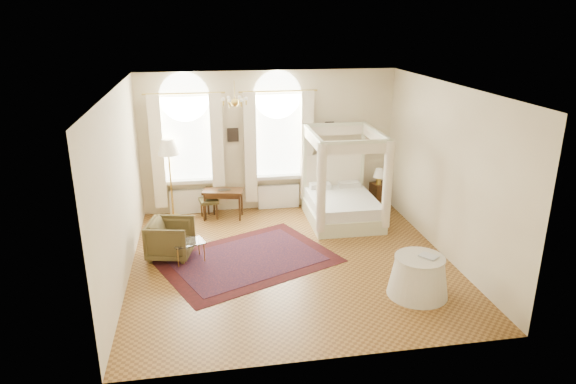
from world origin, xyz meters
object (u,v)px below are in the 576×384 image
Objects in this scene: side_table at (418,276)px; floor_lamp at (168,151)px; writing_desk at (223,194)px; armchair at (171,239)px; stool at (209,202)px; nightstand at (379,194)px; canopy_bed at (343,201)px; coffee_table at (188,244)px.

floor_lamp is at bearing 134.54° from side_table.
armchair is at bearing -120.59° from writing_desk.
nightstand is at bearing 2.42° from stool.
side_table is at bearing -83.63° from canopy_bed.
canopy_bed reaches higher than stool.
coffee_table is (-4.63, -2.36, 0.08)m from nightstand.
canopy_bed is 3.08m from stool.
stool is 2.08m from armchair.
stool is 0.56× the size of armchair.
armchair is at bearing -112.03° from stool.
stool is at bearing 166.65° from canopy_bed.
side_table is (3.37, -4.09, -0.04)m from stool.
armchair is 0.42m from coffee_table.
canopy_bed reaches higher than floor_lamp.
floor_lamp reaches higher than stool.
side_table reaches higher than nightstand.
coffee_table is at bearing -156.84° from canopy_bed.
writing_desk is 2.29m from coffee_table.
writing_desk is at bearing -10.35° from floor_lamp.
floor_lamp reaches higher than coffee_table.
canopy_bed is 2.06× the size of side_table.
writing_desk is 1.45× the size of coffee_table.
nightstand is 0.68× the size of armchair.
canopy_bed reaches higher than coffee_table.
nightstand is 4.35m from side_table.
canopy_bed is 4.08m from floor_lamp.
coffee_table is at bearing -153.02° from nightstand.
coffee_table is (0.34, -0.26, -0.02)m from armchair.
side_table is at bearing -45.46° from floor_lamp.
nightstand is 1.20× the size of stool.
floor_lamp reaches higher than writing_desk.
writing_desk is 5.07m from side_table.
side_table reaches higher than stool.
stool reaches higher than coffee_table.
floor_lamp is at bearing 180.00° from nightstand.
nightstand is at bearing 26.98° from coffee_table.
writing_desk is at bearing 165.75° from canopy_bed.
side_table is (4.15, -2.17, -0.04)m from armchair.
writing_desk is at bearing -6.08° from stool.
floor_lamp is at bearing 166.93° from canopy_bed.
side_table is at bearing -26.62° from coffee_table.
stool is at bearing -177.58° from nightstand.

